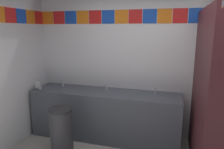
# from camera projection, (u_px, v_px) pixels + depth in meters

# --- Properties ---
(wall_back) EXTENTS (4.28, 0.09, 2.76)m
(wall_back) POSITION_uv_depth(u_px,v_px,m) (155.00, 59.00, 3.62)
(wall_back) COLOR silver
(wall_back) RESTS_ON ground_plane
(vanity_counter) EXTENTS (2.56, 0.61, 0.84)m
(vanity_counter) POSITION_uv_depth(u_px,v_px,m) (105.00, 114.00, 3.72)
(vanity_counter) COLOR #4C515B
(vanity_counter) RESTS_ON ground_plane
(faucet_left) EXTENTS (0.04, 0.10, 0.14)m
(faucet_left) POSITION_uv_depth(u_px,v_px,m) (62.00, 84.00, 3.94)
(faucet_left) COLOR silver
(faucet_left) RESTS_ON vanity_counter
(faucet_center) EXTENTS (0.04, 0.10, 0.14)m
(faucet_center) POSITION_uv_depth(u_px,v_px,m) (106.00, 87.00, 3.70)
(faucet_center) COLOR silver
(faucet_center) RESTS_ON vanity_counter
(faucet_right) EXTENTS (0.04, 0.10, 0.14)m
(faucet_right) POSITION_uv_depth(u_px,v_px,m) (156.00, 91.00, 3.47)
(faucet_right) COLOR silver
(faucet_right) RESTS_ON vanity_counter
(soap_dispenser) EXTENTS (0.09, 0.09, 0.16)m
(soap_dispenser) POSITION_uv_depth(u_px,v_px,m) (38.00, 85.00, 3.76)
(soap_dispenser) COLOR #B7BABF
(soap_dispenser) RESTS_ON vanity_counter
(stall_divider) EXTENTS (0.92, 1.52, 2.15)m
(stall_divider) POSITION_uv_depth(u_px,v_px,m) (216.00, 100.00, 2.47)
(stall_divider) COLOR #471E23
(stall_divider) RESTS_ON ground_plane
(trash_bin) EXTENTS (0.35, 0.35, 0.74)m
(trash_bin) POSITION_uv_depth(u_px,v_px,m) (62.00, 132.00, 3.21)
(trash_bin) COLOR #333338
(trash_bin) RESTS_ON ground_plane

